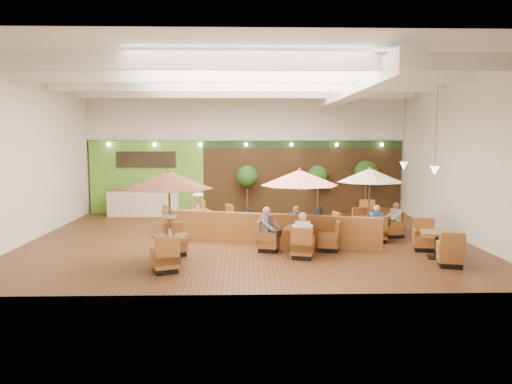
{
  "coord_description": "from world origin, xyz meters",
  "views": [
    {
      "loc": [
        -0.14,
        -16.26,
        3.26
      ],
      "look_at": [
        0.3,
        0.5,
        1.5
      ],
      "focal_mm": 35.0,
      "sensor_mm": 36.0,
      "label": 1
    }
  ],
  "objects_px": {
    "topiary_1": "(318,178)",
    "diner_4": "(394,216)",
    "table_3": "(198,218)",
    "diner_3": "(376,220)",
    "table_1": "(299,194)",
    "diner_1": "(296,221)",
    "topiary_2": "(366,174)",
    "booth_divider": "(266,229)",
    "table_5": "(373,219)",
    "diner_2": "(268,225)",
    "topiary_0": "(247,178)",
    "table_0": "(169,192)",
    "table_4": "(436,245)",
    "service_counter": "(144,202)",
    "diner_0": "(303,231)",
    "table_2": "(369,189)"
  },
  "relations": [
    {
      "from": "table_4",
      "to": "diner_0",
      "type": "distance_m",
      "value": 3.72
    },
    {
      "from": "table_2",
      "to": "topiary_2",
      "type": "relative_size",
      "value": 1.01
    },
    {
      "from": "table_0",
      "to": "topiary_2",
      "type": "bearing_deg",
      "value": 27.21
    },
    {
      "from": "topiary_1",
      "to": "diner_4",
      "type": "xyz_separation_m",
      "value": [
        1.8,
        -5.2,
        -0.87
      ]
    },
    {
      "from": "table_3",
      "to": "diner_1",
      "type": "xyz_separation_m",
      "value": [
        3.28,
        -2.71,
        0.32
      ]
    },
    {
      "from": "table_3",
      "to": "diner_3",
      "type": "height_order",
      "value": "table_3"
    },
    {
      "from": "service_counter",
      "to": "table_3",
      "type": "height_order",
      "value": "table_3"
    },
    {
      "from": "diner_2",
      "to": "table_5",
      "type": "bearing_deg",
      "value": 157.7
    },
    {
      "from": "booth_divider",
      "to": "diner_2",
      "type": "distance_m",
      "value": 1.01
    },
    {
      "from": "table_0",
      "to": "diner_3",
      "type": "bearing_deg",
      "value": -0.18
    },
    {
      "from": "table_0",
      "to": "table_4",
      "type": "height_order",
      "value": "table_0"
    },
    {
      "from": "table_1",
      "to": "topiary_2",
      "type": "height_order",
      "value": "table_1"
    },
    {
      "from": "table_0",
      "to": "table_1",
      "type": "height_order",
      "value": "table_0"
    },
    {
      "from": "topiary_0",
      "to": "diner_3",
      "type": "distance_m",
      "value": 7.32
    },
    {
      "from": "table_3",
      "to": "table_4",
      "type": "height_order",
      "value": "table_3"
    },
    {
      "from": "topiary_2",
      "to": "table_5",
      "type": "bearing_deg",
      "value": -99.3
    },
    {
      "from": "booth_divider",
      "to": "table_1",
      "type": "bearing_deg",
      "value": -29.92
    },
    {
      "from": "diner_3",
      "to": "diner_1",
      "type": "bearing_deg",
      "value": 170.63
    },
    {
      "from": "table_1",
      "to": "diner_0",
      "type": "relative_size",
      "value": 3.01
    },
    {
      "from": "booth_divider",
      "to": "diner_3",
      "type": "bearing_deg",
      "value": 19.98
    },
    {
      "from": "topiary_0",
      "to": "topiary_2",
      "type": "relative_size",
      "value": 0.91
    },
    {
      "from": "table_3",
      "to": "topiary_0",
      "type": "bearing_deg",
      "value": 39.15
    },
    {
      "from": "table_0",
      "to": "table_4",
      "type": "xyz_separation_m",
      "value": [
        7.26,
        0.38,
        -1.53
      ]
    },
    {
      "from": "table_3",
      "to": "table_2",
      "type": "bearing_deg",
      "value": -39.21
    },
    {
      "from": "table_4",
      "to": "topiary_1",
      "type": "xyz_separation_m",
      "value": [
        -2.07,
        8.17,
        1.25
      ]
    },
    {
      "from": "table_1",
      "to": "topiary_1",
      "type": "bearing_deg",
      "value": 93.16
    },
    {
      "from": "diner_1",
      "to": "diner_2",
      "type": "height_order",
      "value": "diner_2"
    },
    {
      "from": "booth_divider",
      "to": "table_0",
      "type": "distance_m",
      "value": 3.78
    },
    {
      "from": "table_0",
      "to": "table_4",
      "type": "distance_m",
      "value": 7.43
    },
    {
      "from": "table_1",
      "to": "table_4",
      "type": "xyz_separation_m",
      "value": [
        3.7,
        -0.95,
        -1.33
      ]
    },
    {
      "from": "topiary_1",
      "to": "diner_1",
      "type": "distance_m",
      "value": 6.59
    },
    {
      "from": "table_1",
      "to": "diner_1",
      "type": "xyz_separation_m",
      "value": [
        0.0,
        0.89,
        -0.94
      ]
    },
    {
      "from": "topiary_1",
      "to": "topiary_2",
      "type": "bearing_deg",
      "value": 0.0
    },
    {
      "from": "table_4",
      "to": "diner_3",
      "type": "xyz_separation_m",
      "value": [
        -1.14,
        2.11,
        0.38
      ]
    },
    {
      "from": "table_1",
      "to": "diner_2",
      "type": "xyz_separation_m",
      "value": [
        -0.89,
        0.0,
        -0.9
      ]
    },
    {
      "from": "booth_divider",
      "to": "diner_1",
      "type": "distance_m",
      "value": 0.94
    },
    {
      "from": "table_3",
      "to": "table_5",
      "type": "distance_m",
      "value": 6.45
    },
    {
      "from": "diner_0",
      "to": "diner_4",
      "type": "xyz_separation_m",
      "value": [
        3.43,
        2.91,
        -0.04
      ]
    },
    {
      "from": "diner_0",
      "to": "diner_4",
      "type": "distance_m",
      "value": 4.5
    },
    {
      "from": "table_1",
      "to": "diner_3",
      "type": "height_order",
      "value": "table_1"
    },
    {
      "from": "booth_divider",
      "to": "diner_2",
      "type": "xyz_separation_m",
      "value": [
        0.01,
        -0.96,
        0.29
      ]
    },
    {
      "from": "topiary_0",
      "to": "diner_4",
      "type": "distance_m",
      "value": 7.18
    },
    {
      "from": "booth_divider",
      "to": "topiary_0",
      "type": "xyz_separation_m",
      "value": [
        -0.54,
        6.26,
        1.11
      ]
    },
    {
      "from": "table_1",
      "to": "diner_2",
      "type": "distance_m",
      "value": 1.27
    },
    {
      "from": "table_4",
      "to": "diner_0",
      "type": "relative_size",
      "value": 3.13
    },
    {
      "from": "topiary_2",
      "to": "diner_4",
      "type": "relative_size",
      "value": 3.27
    },
    {
      "from": "booth_divider",
      "to": "table_1",
      "type": "relative_size",
      "value": 2.81
    },
    {
      "from": "topiary_2",
      "to": "diner_3",
      "type": "distance_m",
      "value": 6.26
    },
    {
      "from": "table_1",
      "to": "topiary_0",
      "type": "relative_size",
      "value": 1.17
    },
    {
      "from": "topiary_0",
      "to": "topiary_2",
      "type": "xyz_separation_m",
      "value": [
        5.19,
        -0.0,
        0.16
      ]
    }
  ]
}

